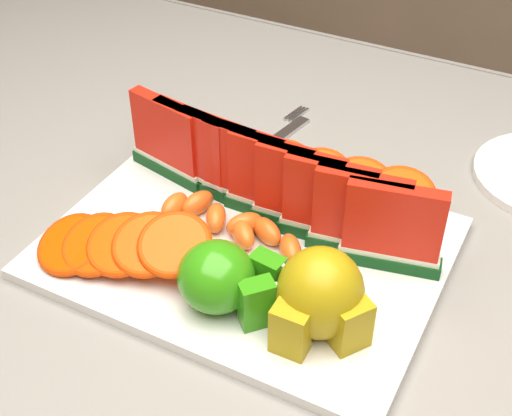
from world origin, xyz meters
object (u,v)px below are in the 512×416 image
(platter, at_px, (247,247))
(pear_cluster, at_px, (320,297))
(apple_cluster, at_px, (224,279))
(fork, at_px, (269,144))

(platter, bearing_deg, pear_cluster, -32.07)
(apple_cluster, xyz_separation_m, pear_cluster, (0.09, 0.01, 0.01))
(pear_cluster, bearing_deg, apple_cluster, -170.62)
(pear_cluster, xyz_separation_m, fork, (-0.18, 0.26, -0.05))
(apple_cluster, relative_size, pear_cluster, 1.06)
(platter, xyz_separation_m, pear_cluster, (0.11, -0.07, 0.04))
(apple_cluster, height_order, pear_cluster, pear_cluster)
(apple_cluster, relative_size, fork, 0.57)
(platter, distance_m, apple_cluster, 0.10)
(platter, xyz_separation_m, apple_cluster, (0.02, -0.09, 0.04))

